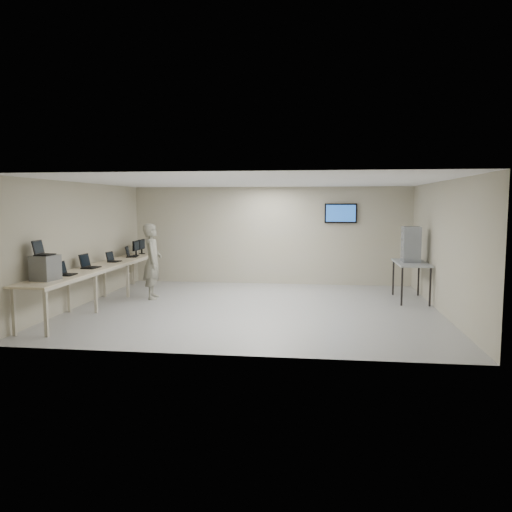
# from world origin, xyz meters

# --- Properties ---
(room) EXTENTS (8.01, 7.01, 2.81)m
(room) POSITION_xyz_m (0.03, 0.06, 1.41)
(room) COLOR #AAAAAA
(room) RESTS_ON ground
(workbench) EXTENTS (0.76, 6.00, 0.90)m
(workbench) POSITION_xyz_m (-3.59, 0.00, 0.83)
(workbench) COLOR beige
(workbench) RESTS_ON ground
(equipment_box) EXTENTS (0.44, 0.49, 0.46)m
(equipment_box) POSITION_xyz_m (-3.65, -2.20, 1.13)
(equipment_box) COLOR slate
(equipment_box) RESTS_ON workbench
(laptop_on_box) EXTENTS (0.30, 0.36, 0.28)m
(laptop_on_box) POSITION_xyz_m (-3.71, -2.20, 1.44)
(laptop_on_box) COLOR black
(laptop_on_box) RESTS_ON equipment_box
(laptop_0) EXTENTS (0.30, 0.36, 0.28)m
(laptop_0) POSITION_xyz_m (-3.62, -1.55, 0.97)
(laptop_0) COLOR black
(laptop_0) RESTS_ON workbench
(laptop_1) EXTENTS (0.36, 0.42, 0.31)m
(laptop_1) POSITION_xyz_m (-3.66, -0.44, 0.98)
(laptop_1) COLOR black
(laptop_1) RESTS_ON workbench
(laptop_2) EXTENTS (0.31, 0.35, 0.25)m
(laptop_2) POSITION_xyz_m (-3.62, 0.76, 0.97)
(laptop_2) COLOR black
(laptop_2) RESTS_ON workbench
(laptop_3) EXTENTS (0.36, 0.41, 0.28)m
(laptop_3) POSITION_xyz_m (-3.61, 1.91, 0.97)
(laptop_3) COLOR black
(laptop_3) RESTS_ON workbench
(monitor_near) EXTENTS (0.18, 0.41, 0.40)m
(monitor_near) POSITION_xyz_m (-3.60, 2.31, 1.14)
(monitor_near) COLOR black
(monitor_near) RESTS_ON workbench
(monitor_far) EXTENTS (0.18, 0.42, 0.41)m
(monitor_far) POSITION_xyz_m (-3.60, 2.75, 1.15)
(monitor_far) COLOR black
(monitor_far) RESTS_ON workbench
(soldier) EXTENTS (0.59, 0.76, 1.84)m
(soldier) POSITION_xyz_m (-2.63, 0.83, 0.92)
(soldier) COLOR gray
(soldier) RESTS_ON ground
(side_table) EXTENTS (0.72, 1.55, 0.93)m
(side_table) POSITION_xyz_m (3.60, 1.38, 0.86)
(side_table) COLOR #919698
(side_table) RESTS_ON ground
(storage_bins) EXTENTS (0.40, 0.45, 0.85)m
(storage_bins) POSITION_xyz_m (3.58, 1.38, 1.35)
(storage_bins) COLOR #8C939D
(storage_bins) RESTS_ON side_table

